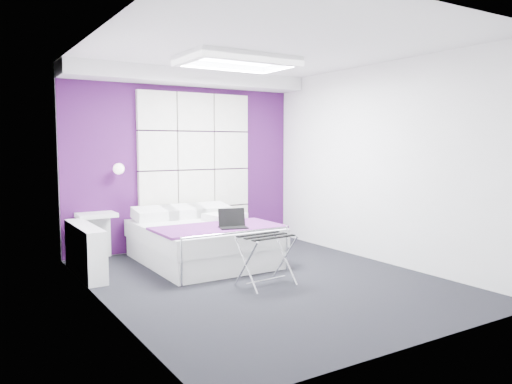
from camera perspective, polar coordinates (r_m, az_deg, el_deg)
floor at (r=5.81m, az=0.95°, el=-9.99°), size 4.40×4.40×0.00m
ceiling at (r=5.70m, az=0.99°, el=16.10°), size 4.40×4.40×0.00m
wall_back at (r=7.55m, az=-8.15°, el=3.52°), size 3.60×0.00×3.60m
wall_left at (r=4.87m, az=-17.13°, el=2.30°), size 0.00×4.40×4.40m
wall_right at (r=6.75m, az=13.93°, el=3.19°), size 0.00×4.40×4.40m
accent_wall at (r=7.54m, az=-8.12°, el=3.51°), size 3.58×0.02×2.58m
soffit at (r=7.38m, az=-7.47°, el=12.82°), size 3.58×0.50×0.20m
headboard at (r=7.56m, az=-6.91°, el=2.55°), size 1.80×0.08×2.30m
skylight at (r=6.20m, az=-2.13°, el=14.76°), size 1.36×0.86×0.12m
wall_lamp at (r=7.06m, az=-15.51°, el=2.59°), size 0.15×0.15×0.15m
radiator at (r=6.28m, az=-18.96°, el=-6.31°), size 0.22×1.20×0.60m
bed at (r=6.66m, az=-6.20°, el=-5.54°), size 1.57×1.88×0.67m
nightstand at (r=6.99m, az=-17.82°, el=-2.51°), size 0.50×0.39×0.06m
luggage_rack at (r=5.52m, az=1.14°, el=-7.82°), size 0.57×0.42×0.56m
laptop at (r=6.11m, az=-2.83°, el=-3.59°), size 0.33×0.24×0.24m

